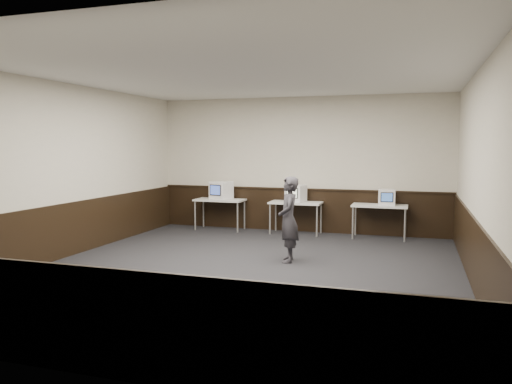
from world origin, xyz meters
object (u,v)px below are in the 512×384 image
(desk_left, at_px, (220,202))
(person, at_px, (289,219))
(desk_right, at_px, (380,208))
(desk_center, at_px, (296,205))
(emac_left, at_px, (221,190))
(emac_center, at_px, (296,193))
(emac_right, at_px, (387,197))

(desk_left, height_order, person, person)
(person, bearing_deg, desk_right, 139.50)
(desk_left, distance_m, desk_center, 1.90)
(emac_left, relative_size, person, 0.37)
(emac_left, xyz_separation_m, emac_center, (1.86, 0.03, -0.02))
(desk_right, xyz_separation_m, emac_left, (-3.76, 0.00, 0.29))
(desk_center, xyz_separation_m, emac_center, (-0.01, 0.03, 0.27))
(desk_right, bearing_deg, desk_center, 180.00)
(desk_center, distance_m, emac_right, 2.06)
(desk_right, bearing_deg, person, -116.40)
(desk_right, distance_m, emac_center, 1.92)
(emac_left, bearing_deg, desk_right, 15.67)
(desk_left, height_order, desk_center, same)
(desk_left, height_order, emac_right, emac_right)
(desk_center, relative_size, emac_left, 2.15)
(desk_left, distance_m, emac_left, 0.29)
(emac_left, distance_m, emac_center, 1.86)
(emac_right, bearing_deg, person, -124.60)
(desk_center, distance_m, emac_center, 0.27)
(desk_center, relative_size, desk_right, 1.00)
(desk_left, bearing_deg, emac_left, 2.08)
(desk_left, height_order, emac_left, emac_left)
(desk_center, relative_size, emac_right, 2.93)
(emac_center, xyz_separation_m, emac_right, (2.05, -0.04, -0.02))
(emac_center, bearing_deg, desk_right, 11.32)
(desk_right, bearing_deg, emac_right, -5.50)
(emac_left, bearing_deg, emac_center, 16.52)
(desk_left, bearing_deg, desk_right, 0.00)
(emac_left, height_order, emac_center, emac_left)
(desk_right, relative_size, emac_center, 2.44)
(desk_right, xyz_separation_m, emac_center, (-1.91, 0.03, 0.27))
(person, bearing_deg, emac_center, 176.70)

